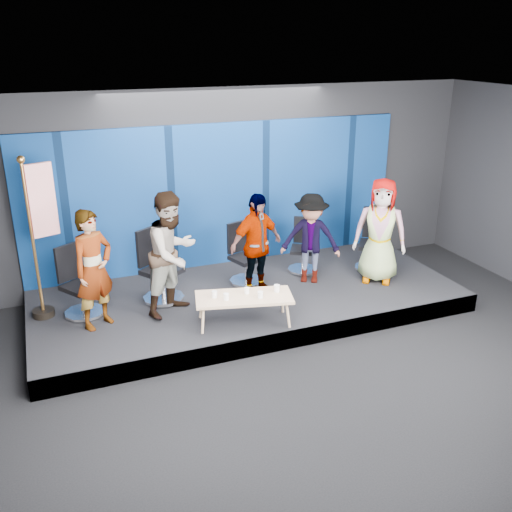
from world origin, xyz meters
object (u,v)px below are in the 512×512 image
(flag_stand, at_px, (41,233))
(panelist_b, at_px, (172,253))
(chair_d, at_px, (303,254))
(mug_b, at_px, (226,297))
(panelist_a, at_px, (94,269))
(chair_c, at_px, (245,263))
(panelist_e, at_px, (380,231))
(panelist_c, at_px, (256,245))
(mug_d, at_px, (260,295))
(mug_e, at_px, (277,288))
(coffee_table, at_px, (244,298))
(chair_b, at_px, (160,277))
(panelist_d, at_px, (311,238))
(chair_e, at_px, (373,250))
(chair_a, at_px, (80,292))
(mug_c, at_px, (247,290))
(mug_a, at_px, (214,294))

(flag_stand, bearing_deg, panelist_b, -38.46)
(chair_d, distance_m, mug_b, 2.54)
(panelist_a, xyz_separation_m, chair_c, (2.56, 0.70, -0.54))
(panelist_e, distance_m, mug_b, 3.11)
(panelist_c, distance_m, mug_d, 1.18)
(panelist_e, distance_m, flag_stand, 5.45)
(mug_e, bearing_deg, coffee_table, 176.38)
(chair_b, height_order, panelist_d, panelist_d)
(chair_e, relative_size, flag_stand, 0.45)
(panelist_c, xyz_separation_m, chair_d, (1.16, 0.61, -0.53))
(chair_b, height_order, panelist_b, panelist_b)
(panelist_a, bearing_deg, chair_b, -5.06)
(panelist_b, bearing_deg, chair_a, 128.96)
(chair_c, distance_m, panelist_e, 2.39)
(chair_e, xyz_separation_m, coffee_table, (-2.93, -1.12, 0.03))
(chair_a, distance_m, panelist_b, 1.55)
(panelist_a, xyz_separation_m, mug_d, (2.23, -0.86, -0.40))
(mug_b, bearing_deg, mug_c, 15.68)
(flag_stand, bearing_deg, mug_d, -47.77)
(mug_b, distance_m, mug_d, 0.50)
(chair_d, relative_size, mug_b, 9.87)
(panelist_b, height_order, coffee_table, panelist_b)
(panelist_e, height_order, mug_b, panelist_e)
(panelist_d, height_order, coffee_table, panelist_d)
(chair_d, xyz_separation_m, coffee_table, (-1.71, -1.53, 0.08))
(mug_a, bearing_deg, mug_c, -4.78)
(chair_a, distance_m, mug_b, 2.29)
(chair_a, height_order, coffee_table, chair_a)
(panelist_c, height_order, panelist_d, panelist_c)
(panelist_b, distance_m, mug_c, 1.25)
(chair_c, bearing_deg, coffee_table, -128.44)
(chair_a, xyz_separation_m, mug_a, (1.81, -1.07, 0.12))
(mug_d, xyz_separation_m, mug_e, (0.31, 0.11, 0.00))
(chair_a, relative_size, chair_b, 0.93)
(panelist_b, distance_m, mug_a, 0.92)
(chair_d, xyz_separation_m, flag_stand, (-4.38, -0.17, 0.99))
(chair_b, bearing_deg, coffee_table, -85.84)
(panelist_a, bearing_deg, panelist_d, -27.19)
(mug_c, bearing_deg, chair_b, 131.75)
(panelist_b, xyz_separation_m, coffee_table, (0.86, -0.76, -0.56))
(chair_b, height_order, mug_d, chair_b)
(chair_a, height_order, chair_d, chair_a)
(panelist_e, bearing_deg, chair_a, -150.37)
(chair_a, height_order, panelist_e, panelist_e)
(chair_b, distance_m, panelist_c, 1.64)
(chair_b, bearing_deg, mug_d, -83.54)
(panelist_c, bearing_deg, mug_a, -158.10)
(mug_a, bearing_deg, chair_d, 33.56)
(panelist_c, relative_size, mug_e, 16.27)
(panelist_c, height_order, panelist_e, panelist_e)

